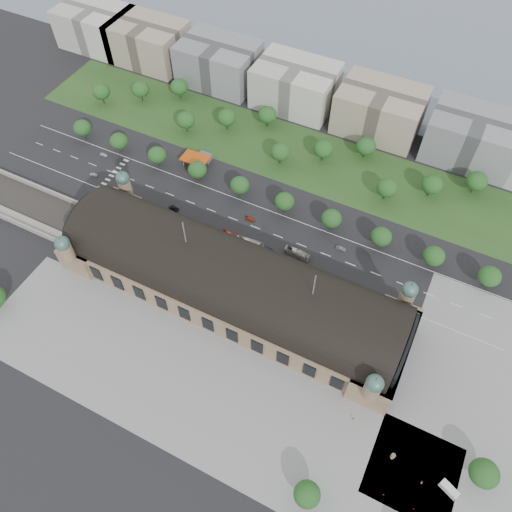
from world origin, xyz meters
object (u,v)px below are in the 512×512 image
at_px(parked_car_0, 113,196).
at_px(pedestrian_0, 353,419).
at_px(parked_car_2, 139,212).
at_px(bus_west, 231,236).
at_px(traffic_car_1, 104,155).
at_px(traffic_car_2, 174,208).
at_px(parked_car_1, 134,202).
at_px(pedestrian_1, 384,495).
at_px(bus_mid, 250,243).
at_px(parked_car_3, 172,225).
at_px(advertising_column, 393,456).
at_px(parked_car_4, 151,215).
at_px(traffic_car_3, 250,219).
at_px(parked_car_5, 164,214).
at_px(van_east, 448,489).
at_px(pedestrian_5, 422,482).
at_px(bus_east, 297,253).
at_px(pedestrian_3, 414,509).
at_px(traffic_car_5, 341,248).
at_px(traffic_car_0, 94,175).
at_px(traffic_car_4, 268,249).
at_px(petrol_station, 200,158).
at_px(parked_car_6, 202,230).

height_order(parked_car_0, pedestrian_0, pedestrian_0).
height_order(parked_car_2, pedestrian_0, pedestrian_0).
bearing_deg(bus_west, traffic_car_1, 80.29).
distance_m(traffic_car_1, traffic_car_2, 56.25).
relative_size(parked_car_1, pedestrian_1, 3.26).
bearing_deg(bus_mid, parked_car_0, 87.64).
xyz_separation_m(traffic_car_2, parked_car_3, (4.99, -9.55, 0.01)).
bearing_deg(pedestrian_0, parked_car_3, 166.58).
xyz_separation_m(bus_mid, advertising_column, (87.29, -61.31, -0.27)).
height_order(parked_car_4, pedestrian_0, pedestrian_0).
bearing_deg(parked_car_2, traffic_car_3, 84.44).
bearing_deg(traffic_car_1, parked_car_5, -115.34).
bearing_deg(parked_car_1, traffic_car_1, -147.09).
height_order(traffic_car_3, van_east, van_east).
bearing_deg(pedestrian_5, pedestrian_1, -45.41).
bearing_deg(traffic_car_3, parked_car_5, 113.95).
distance_m(bus_mid, van_east, 124.28).
relative_size(bus_mid, bus_east, 1.10).
height_order(traffic_car_3, pedestrian_3, pedestrian_3).
distance_m(parked_car_5, bus_east, 67.45).
bearing_deg(traffic_car_5, van_east, -138.29).
height_order(bus_west, bus_east, bus_east).
relative_size(parked_car_0, parked_car_5, 0.84).
bearing_deg(pedestrian_3, traffic_car_3, -48.68).
height_order(parked_car_0, bus_mid, bus_mid).
bearing_deg(traffic_car_0, parked_car_4, 72.04).
relative_size(traffic_car_0, traffic_car_4, 1.11).
bearing_deg(bus_east, pedestrian_0, -137.48).
distance_m(bus_west, pedestrian_1, 123.19).
bearing_deg(traffic_car_3, traffic_car_2, 107.33).
relative_size(petrol_station, traffic_car_3, 2.91).
height_order(traffic_car_5, parked_car_6, traffic_car_5).
bearing_deg(petrol_station, parked_car_5, -85.47).
xyz_separation_m(pedestrian_1, pedestrian_3, (10.26, 0.35, 0.05)).
bearing_deg(pedestrian_3, parked_car_1, -32.79).
bearing_deg(traffic_car_4, bus_west, -83.69).
distance_m(traffic_car_4, pedestrian_1, 110.37).
height_order(traffic_car_3, advertising_column, advertising_column).
xyz_separation_m(traffic_car_0, parked_car_6, (68.59, -6.72, -0.07)).
height_order(traffic_car_0, parked_car_5, parked_car_5).
bearing_deg(parked_car_4, traffic_car_5, 65.35).
height_order(pedestrian_1, pedestrian_3, pedestrian_3).
bearing_deg(van_east, parked_car_2, -175.29).
relative_size(parked_car_5, pedestrian_0, 3.24).
distance_m(traffic_car_4, parked_car_1, 71.91).
xyz_separation_m(parked_car_0, bus_mid, (74.66, 3.40, 1.05)).
height_order(parked_car_6, van_east, van_east).
bearing_deg(pedestrian_3, traffic_car_5, -65.31).
distance_m(traffic_car_0, traffic_car_2, 49.39).
distance_m(traffic_car_0, parked_car_3, 55.41).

